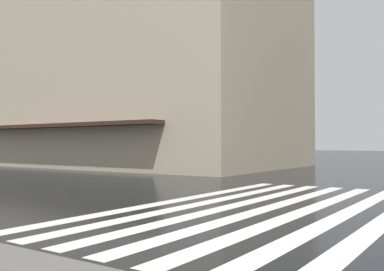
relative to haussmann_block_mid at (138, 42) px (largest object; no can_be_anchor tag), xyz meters
The scene contains 3 objects.
ground_plane 30.31m from the haussmann_block_mid, 134.72° to the right, with size 220.00×220.00×0.00m, color black.
zebra_crossing 27.23m from the haussmann_block_mid, 129.56° to the right, with size 13.00×7.50×0.01m.
haussmann_block_mid is the anchor object (origin of this frame).
Camera 1 is at (-7.06, -3.59, 1.75)m, focal length 40.38 mm.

